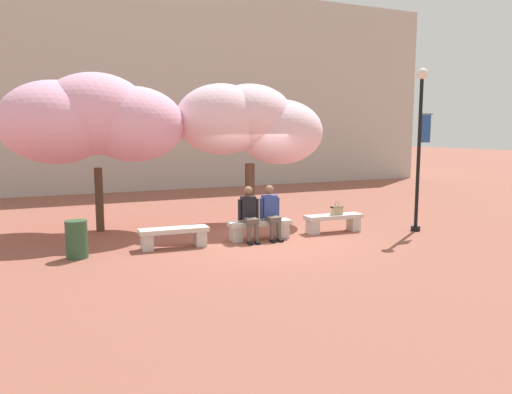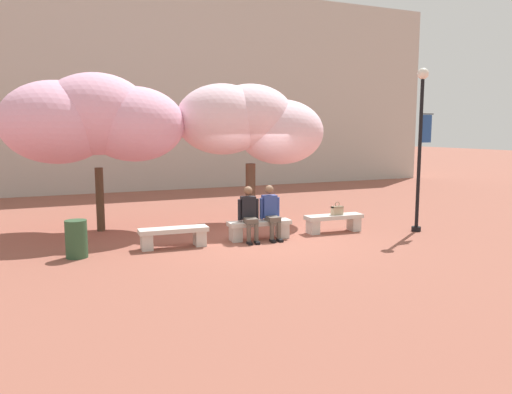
# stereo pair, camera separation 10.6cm
# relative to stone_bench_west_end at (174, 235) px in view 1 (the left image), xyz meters

# --- Properties ---
(ground_plane) EXTENTS (100.00, 100.00, 0.00)m
(ground_plane) POSITION_rel_stone_bench_west_end_xyz_m (2.09, 0.00, -0.29)
(ground_plane) COLOR #8E5142
(building_facade) EXTENTS (28.00, 4.00, 8.70)m
(building_facade) POSITION_rel_stone_bench_west_end_xyz_m (2.09, 12.59, 4.05)
(building_facade) COLOR #B7B2A8
(building_facade) RESTS_ON ground
(stone_bench_west_end) EXTENTS (1.55, 0.51, 0.45)m
(stone_bench_west_end) POSITION_rel_stone_bench_west_end_xyz_m (0.00, 0.00, 0.00)
(stone_bench_west_end) COLOR beige
(stone_bench_west_end) RESTS_ON ground
(stone_bench_near_west) EXTENTS (1.55, 0.51, 0.45)m
(stone_bench_near_west) POSITION_rel_stone_bench_west_end_xyz_m (2.09, 0.00, 0.00)
(stone_bench_near_west) COLOR beige
(stone_bench_near_west) RESTS_ON ground
(stone_bench_center) EXTENTS (1.55, 0.51, 0.45)m
(stone_bench_center) POSITION_rel_stone_bench_west_end_xyz_m (4.19, 0.00, 0.00)
(stone_bench_center) COLOR beige
(stone_bench_center) RESTS_ON ground
(person_seated_left) EXTENTS (0.51, 0.72, 1.29)m
(person_seated_left) POSITION_rel_stone_bench_west_end_xyz_m (1.81, -0.05, 0.40)
(person_seated_left) COLOR black
(person_seated_left) RESTS_ON ground
(person_seated_right) EXTENTS (0.51, 0.70, 1.29)m
(person_seated_right) POSITION_rel_stone_bench_west_end_xyz_m (2.37, -0.05, 0.40)
(person_seated_right) COLOR black
(person_seated_right) RESTS_ON ground
(handbag) EXTENTS (0.30, 0.15, 0.34)m
(handbag) POSITION_rel_stone_bench_west_end_xyz_m (4.27, -0.02, 0.28)
(handbag) COLOR tan
(handbag) RESTS_ON stone_bench_center
(cherry_tree_main) EXTENTS (4.17, 2.67, 3.87)m
(cherry_tree_main) POSITION_rel_stone_bench_west_end_xyz_m (2.84, 2.22, 2.50)
(cherry_tree_main) COLOR #513828
(cherry_tree_main) RESTS_ON ground
(cherry_tree_secondary) EXTENTS (4.51, 2.99, 4.03)m
(cherry_tree_secondary) POSITION_rel_stone_bench_west_end_xyz_m (-1.33, 2.63, 2.55)
(cherry_tree_secondary) COLOR #473323
(cherry_tree_secondary) RESTS_ON ground
(lamp_post_with_banner) EXTENTS (0.54, 0.28, 4.13)m
(lamp_post_with_banner) POSITION_rel_stone_bench_west_end_xyz_m (6.22, -0.77, 2.18)
(lamp_post_with_banner) COLOR black
(lamp_post_with_banner) RESTS_ON ground
(trash_bin) EXTENTS (0.44, 0.44, 0.78)m
(trash_bin) POSITION_rel_stone_bench_west_end_xyz_m (-2.04, -0.05, 0.10)
(trash_bin) COLOR #2D5133
(trash_bin) RESTS_ON ground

